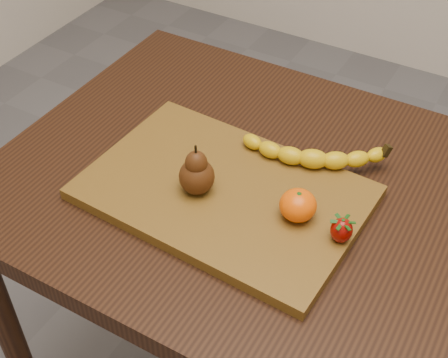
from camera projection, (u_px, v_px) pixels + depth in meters
The scene contains 6 objects.
table at pixel (282, 231), 1.11m from camera, with size 1.00×0.70×0.76m.
cutting_board at pixel (224, 192), 1.03m from camera, with size 0.45×0.30×0.02m, color brown.
banana at pixel (313, 159), 1.05m from camera, with size 0.22×0.06×0.03m, color yellow, non-canonical shape.
pear at pixel (196, 169), 0.99m from camera, with size 0.06×0.06×0.09m, color #46230B, non-canonical shape.
mandarin at pixel (298, 205), 0.96m from camera, with size 0.06×0.06×0.05m, color #F95702.
strawberry at pixel (342, 229), 0.93m from camera, with size 0.03×0.03×0.04m, color #8E0903, non-canonical shape.
Camera 1 is at (0.29, -0.71, 1.48)m, focal length 50.00 mm.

